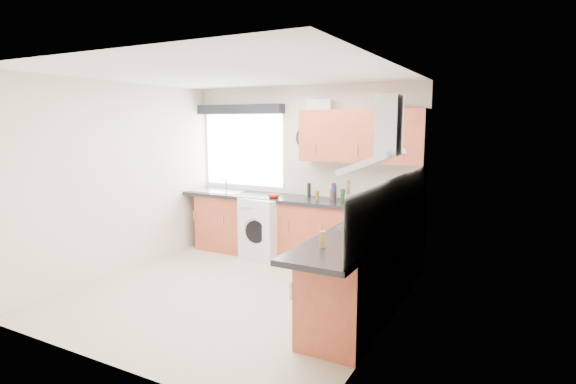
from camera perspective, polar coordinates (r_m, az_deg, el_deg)
The scene contains 35 objects.
ground_plane at distance 5.43m, azimuth -6.72°, elevation -12.59°, with size 3.60×3.60×0.00m, color beige.
ceiling at distance 5.08m, azimuth -7.24°, elevation 14.66°, with size 3.60×3.60×0.02m, color white.
wall_back at distance 6.65m, azimuth 1.94°, elevation 2.54°, with size 3.60×0.02×2.50m, color silver.
wall_front at distance 3.80m, azimuth -22.71°, elevation -2.89°, with size 3.60×0.02×2.50m, color silver.
wall_left at distance 6.31m, azimuth -20.51°, elevation 1.64°, with size 0.02×3.60×2.50m, color silver.
wall_right at distance 4.35m, azimuth 12.89°, elevation -1.02°, with size 0.02×3.60×2.50m, color silver.
window at distance 7.14m, azimuth -5.70°, elevation 5.34°, with size 1.40×0.02×1.10m, color silver.
window_blind at distance 7.06m, azimuth -6.19°, elevation 10.41°, with size 1.50×0.18×0.14m, color black.
splashback at distance 4.65m, azimuth 13.71°, elevation -1.30°, with size 0.01×3.00×0.54m, color white.
base_cab_back at distance 6.58m, azimuth 0.01°, elevation -4.77°, with size 3.00×0.58×0.86m, color #9F4329.
base_cab_corner at distance 6.01m, azimuth 13.63°, elevation -6.34°, with size 0.60×0.60×0.86m, color #9F4329.
base_cab_right at distance 4.77m, azimuth 9.61°, elevation -10.23°, with size 0.58×2.10×0.86m, color #9F4329.
worktop_back at distance 6.44m, azimuth 0.75°, elevation -0.95°, with size 3.60×0.62×0.05m, color black.
worktop_right at distance 4.51m, azimuth 9.03°, elevation -5.31°, with size 0.62×2.42×0.05m, color black.
sink at distance 7.13m, azimuth -8.79°, elevation 0.42°, with size 0.84×0.46×0.10m, color #ABB1B9, non-canonical shape.
oven at distance 4.91m, azimuth 10.06°, elevation -9.75°, with size 0.56×0.58×0.85m, color black.
hob_plate at distance 4.78m, azimuth 10.22°, elevation -4.14°, with size 0.52×0.52×0.01m, color #ABB1B9.
extractor_hood at distance 4.63m, azimuth 11.69°, elevation 6.09°, with size 0.52×0.78×0.66m, color #ABB1B9, non-canonical shape.
upper_cabinets at distance 6.09m, azimuth 9.35°, elevation 7.04°, with size 1.70×0.35×0.70m, color #9F4329.
washing_machine at distance 6.63m, azimuth -2.72°, elevation -4.52°, with size 0.61×0.59×0.90m, color silver.
wall_clock at distance 6.58m, azimuth 2.28°, elevation 6.87°, with size 0.33×0.33×0.04m, color black.
casserole at distance 6.42m, azimuth 4.12°, elevation 10.97°, with size 0.34×0.24×0.14m, color silver.
storage_box at distance 5.88m, azimuth 12.60°, elevation 10.81°, with size 0.23×0.19×0.11m, color red.
utensil_pot at distance 5.94m, azimuth 7.65°, elevation -0.97°, with size 0.09×0.09×0.13m, color gray.
kitchen_roll at distance 5.27m, azimuth 10.39°, elevation -1.67°, with size 0.11×0.11×0.24m, color silver.
tomato_cluster at distance 6.41m, azimuth -1.82°, elevation -0.50°, with size 0.13×0.13×0.06m, color #B30B01, non-canonical shape.
jar_0 at distance 6.35m, azimuth 5.53°, elevation -0.26°, with size 0.04×0.04×0.14m, color maroon.
jar_1 at distance 6.25m, azimuth 5.79°, elevation 0.05°, with size 0.06×0.06×0.24m, color maroon.
jar_2 at distance 6.29m, azimuth 5.71°, elevation -0.10°, with size 0.05×0.05×0.19m, color olive.
jar_3 at distance 6.49m, azimuth 2.68°, elevation 0.25°, with size 0.05×0.05×0.20m, color black.
jar_4 at distance 6.16m, azimuth 6.98°, elevation -0.41°, with size 0.06×0.06×0.17m, color #184519.
jar_5 at distance 6.23m, azimuth 5.88°, elevation -0.13°, with size 0.07×0.07×0.21m, color navy.
jar_6 at distance 6.23m, azimuth 3.73°, elevation -0.47°, with size 0.05×0.05×0.13m, color brown.
jar_7 at distance 6.01m, azimuth 5.92°, elevation -0.67°, with size 0.05×0.05×0.16m, color black.
bottle_0 at distance 3.89m, azimuth 4.42°, elevation -6.01°, with size 0.06×0.06×0.15m, color olive.
Camera 1 is at (2.90, -4.14, 1.97)m, focal length 28.00 mm.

